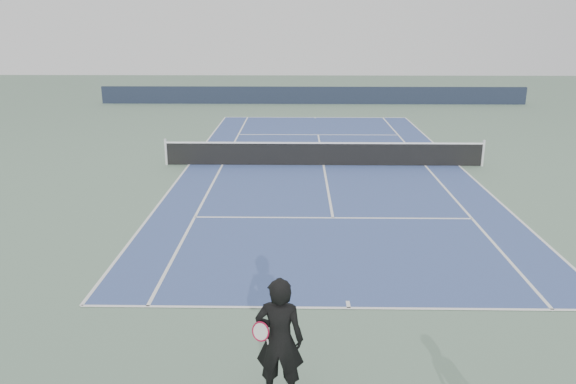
{
  "coord_description": "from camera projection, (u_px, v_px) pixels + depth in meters",
  "views": [
    {
      "loc": [
        -1.06,
        -22.12,
        5.59
      ],
      "look_at": [
        -1.32,
        -7.36,
        1.1
      ],
      "focal_mm": 35.0,
      "sensor_mm": 36.0,
      "label": 1
    }
  ],
  "objects": [
    {
      "name": "ground",
      "position": [
        324.0,
        165.0,
        22.77
      ],
      "size": [
        80.0,
        80.0,
        0.0
      ],
      "primitive_type": "plane",
      "color": "slate"
    },
    {
      "name": "court_surface",
      "position": [
        324.0,
        165.0,
        22.77
      ],
      "size": [
        10.97,
        23.77,
        0.01
      ],
      "primitive_type": "cube",
      "color": "#384C85",
      "rests_on": "ground"
    },
    {
      "name": "tennis_net",
      "position": [
        324.0,
        153.0,
        22.63
      ],
      "size": [
        12.9,
        0.1,
        1.07
      ],
      "color": "silver",
      "rests_on": "ground"
    },
    {
      "name": "windscreen_far",
      "position": [
        313.0,
        95.0,
        39.71
      ],
      "size": [
        30.0,
        0.25,
        1.2
      ],
      "primitive_type": "cube",
      "color": "black",
      "rests_on": "ground"
    },
    {
      "name": "tennis_player",
      "position": [
        279.0,
        340.0,
        8.42
      ],
      "size": [
        0.86,
        0.63,
        2.03
      ],
      "color": "black",
      "rests_on": "ground"
    }
  ]
}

